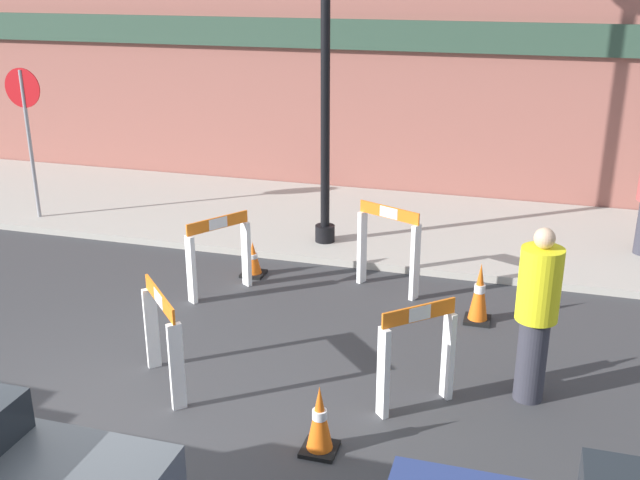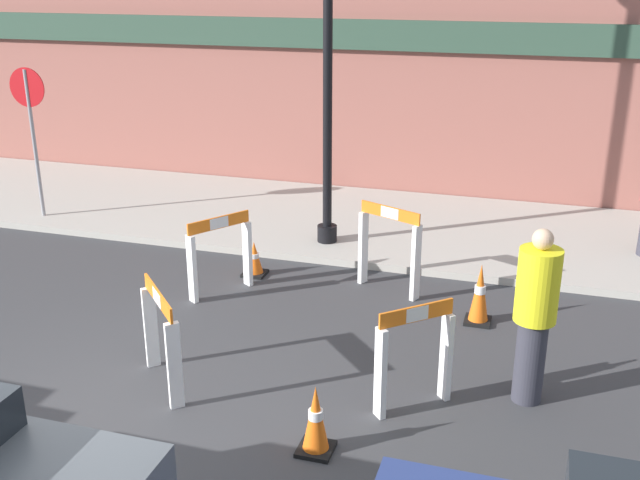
# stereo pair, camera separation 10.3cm
# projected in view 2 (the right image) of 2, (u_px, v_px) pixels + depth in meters

# --- Properties ---
(ground_plane) EXTENTS (60.00, 60.00, 0.00)m
(ground_plane) POSITION_uv_depth(u_px,v_px,m) (83.00, 438.00, 6.54)
(ground_plane) COLOR #38383A
(sidewalk_slab) EXTENTS (18.00, 3.54, 0.10)m
(sidewalk_slab) POSITION_uv_depth(u_px,v_px,m) (306.00, 217.00, 12.15)
(sidewalk_slab) COLOR #ADA89E
(sidewalk_slab) RESTS_ON ground_plane
(storefront_facade) EXTENTS (18.00, 0.22, 5.50)m
(storefront_facade) POSITION_uv_depth(u_px,v_px,m) (338.00, 36.00, 12.88)
(storefront_facade) COLOR #93564C
(storefront_facade) RESTS_ON ground_plane
(stop_sign) EXTENTS (0.60, 0.06, 2.35)m
(stop_sign) POSITION_uv_depth(u_px,v_px,m) (31.00, 119.00, 11.54)
(stop_sign) COLOR gray
(stop_sign) RESTS_ON sidewalk_slab
(barricade_0) EXTENTS (0.85, 0.48, 1.12)m
(barricade_0) POSITION_uv_depth(u_px,v_px,m) (389.00, 246.00, 9.32)
(barricade_0) COLOR white
(barricade_0) RESTS_ON ground_plane
(barricade_1) EXTENTS (0.59, 0.81, 1.01)m
(barricade_1) POSITION_uv_depth(u_px,v_px,m) (220.00, 252.00, 9.27)
(barricade_1) COLOR white
(barricade_1) RESTS_ON ground_plane
(barricade_2) EXTENTS (0.73, 0.77, 1.02)m
(barricade_2) POSITION_uv_depth(u_px,v_px,m) (161.00, 334.00, 7.18)
(barricade_2) COLOR white
(barricade_2) RESTS_ON ground_plane
(barricade_3) EXTENTS (0.65, 0.62, 1.04)m
(barricade_3) POSITION_uv_depth(u_px,v_px,m) (415.00, 354.00, 6.82)
(barricade_3) COLOR white
(barricade_3) RESTS_ON ground_plane
(traffic_cone_0) EXTENTS (0.30, 0.30, 0.73)m
(traffic_cone_0) POSITION_uv_depth(u_px,v_px,m) (480.00, 295.00, 8.55)
(traffic_cone_0) COLOR black
(traffic_cone_0) RESTS_ON ground_plane
(traffic_cone_1) EXTENTS (0.30, 0.30, 0.63)m
(traffic_cone_1) POSITION_uv_depth(u_px,v_px,m) (316.00, 421.00, 6.26)
(traffic_cone_1) COLOR black
(traffic_cone_1) RESTS_ON ground_plane
(traffic_cone_2) EXTENTS (0.30, 0.30, 0.47)m
(traffic_cone_2) POSITION_uv_depth(u_px,v_px,m) (254.00, 259.00, 9.93)
(traffic_cone_2) COLOR black
(traffic_cone_2) RESTS_ON ground_plane
(person_worker) EXTENTS (0.46, 0.46, 1.72)m
(person_worker) POSITION_uv_depth(u_px,v_px,m) (535.00, 312.00, 6.81)
(person_worker) COLOR #33333D
(person_worker) RESTS_ON ground_plane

